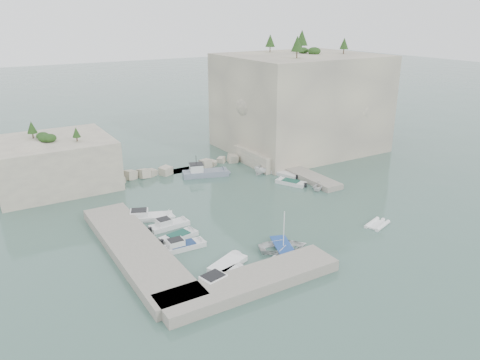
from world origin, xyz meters
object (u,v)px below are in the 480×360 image
motorboat_a (147,219)px  motorboat_e (228,266)px  motorboat_f (221,284)px  rowboat (283,250)px  inflatable_dinghy (377,226)px  tender_east_a (319,190)px  motorboat_c (179,239)px  tender_east_b (291,184)px  motorboat_b (169,227)px  tender_east_d (265,173)px  motorboat_d (182,249)px  work_boat (205,176)px  tender_east_c (284,175)px

motorboat_a → motorboat_e: motorboat_a is taller
motorboat_f → rowboat: size_ratio=1.29×
inflatable_dinghy → tender_east_a: 12.92m
motorboat_c → tender_east_b: same height
motorboat_b → tender_east_d: 23.43m
motorboat_d → work_boat: 23.82m
tender_east_a → tender_east_c: bearing=-16.2°
motorboat_d → tender_east_d: bearing=38.8°
tender_east_b → tender_east_d: 6.25m
tender_east_b → tender_east_c: size_ratio=0.96×
motorboat_e → motorboat_c: bearing=77.5°
motorboat_a → tender_east_c: size_ratio=1.33×
tender_east_a → tender_east_d: bearing=-6.9°
motorboat_c → tender_east_c: (23.00, 11.31, 0.00)m
rowboat → tender_east_b: size_ratio=1.08×
motorboat_b → work_boat: (12.12, 14.30, 0.00)m
motorboat_b → motorboat_f: (-0.67, -13.82, 0.00)m
motorboat_c → inflatable_dinghy: size_ratio=1.33×
motorboat_a → tender_east_d: size_ratio=1.55×
motorboat_d → motorboat_f: bearing=-86.3°
motorboat_b → motorboat_c: motorboat_b is taller
motorboat_e → tender_east_c: size_ratio=0.93×
motorboat_c → rowboat: (8.50, -8.26, 0.00)m
motorboat_a → motorboat_e: (2.87, -15.00, 0.00)m
tender_east_a → tender_east_b: (-1.99, 3.97, 0.00)m
motorboat_f → tender_east_a: size_ratio=2.27×
tender_east_b → motorboat_b: bearing=74.6°
motorboat_a → motorboat_d: size_ratio=1.23×
rowboat → inflatable_dinghy: (13.21, -0.87, 0.00)m
rowboat → tender_east_b: rowboat is taller
rowboat → motorboat_b: bearing=55.4°
inflatable_dinghy → tender_east_d: 23.01m
rowboat → tender_east_b: (12.98, 15.89, 0.00)m
motorboat_f → tender_east_a: (23.89, 14.22, 0.00)m
motorboat_f → work_boat: size_ratio=0.89×
rowboat → motorboat_e: bearing=109.2°
motorboat_e → tender_east_d: size_ratio=1.09×
rowboat → tender_east_c: size_ratio=1.04×
motorboat_c → inflatable_dinghy: 23.55m
motorboat_d → motorboat_f: 8.17m
work_boat → motorboat_d: bearing=-105.9°
tender_east_a → work_boat: 17.78m
tender_east_b → inflatable_dinghy: bearing=153.8°
rowboat → tender_east_a: tender_east_a is taller
motorboat_e → tender_east_a: bearing=4.4°
work_boat → rowboat: bearing=-81.3°
tender_east_c → work_boat: size_ratio=0.66×
motorboat_b → tender_east_b: size_ratio=1.05×
tender_east_b → tender_east_c: 3.99m
motorboat_d → tender_east_d: 27.19m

